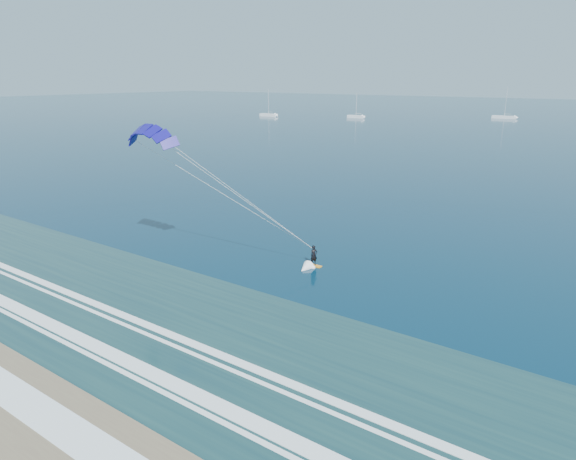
% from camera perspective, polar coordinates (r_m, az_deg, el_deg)
% --- Properties ---
extents(ground, '(900.00, 900.00, 0.00)m').
position_cam_1_polar(ground, '(34.39, -27.44, -15.60)').
color(ground, '#073144').
rests_on(ground, ground).
extents(kitesurfer_rig, '(18.01, 9.93, 14.16)m').
position_cam_1_polar(kitesurfer_rig, '(47.76, -6.51, 4.47)').
color(kitesurfer_rig, orange).
rests_on(kitesurfer_rig, ground).
extents(sailboat_0, '(8.70, 2.40, 11.83)m').
position_cam_1_polar(sailboat_0, '(235.83, -2.16, 12.67)').
color(sailboat_0, white).
rests_on(sailboat_0, ground).
extents(sailboat_1, '(7.57, 2.40, 10.55)m').
position_cam_1_polar(sailboat_1, '(227.72, 7.56, 12.39)').
color(sailboat_1, white).
rests_on(sailboat_1, ground).
extents(sailboat_2, '(9.75, 2.40, 13.00)m').
position_cam_1_polar(sailboat_2, '(241.11, 22.89, 11.49)').
color(sailboat_2, white).
rests_on(sailboat_2, ground).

